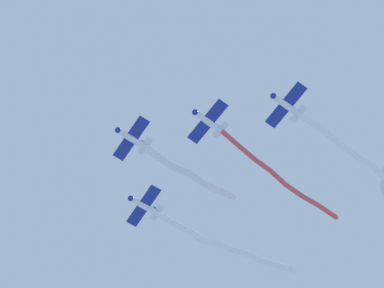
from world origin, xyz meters
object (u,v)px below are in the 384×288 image
Objects in this scene: airplane_lead at (132,138)px; airplane_left_wing at (208,121)px; airplane_slot at (286,105)px; airplane_right_wing at (144,206)px.

airplane_left_wing is (-5.82, -7.87, 0.00)m from airplane_lead.
airplane_lead is at bearing -49.35° from airplane_slot.
airplane_right_wing reaches higher than airplane_slot.
airplane_right_wing is 22.80m from airplane_slot.
airplane_slot is (-5.81, -7.87, -0.30)m from airplane_left_wing.
airplane_left_wing is at bearing -49.33° from airplane_slot.
airplane_slot is (-11.63, -15.74, -0.30)m from airplane_lead.
airplane_right_wing is at bearing -131.19° from airplane_lead.
airplane_lead is 1.00× the size of airplane_left_wing.
airplane_lead and airplane_left_wing have the same top height.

